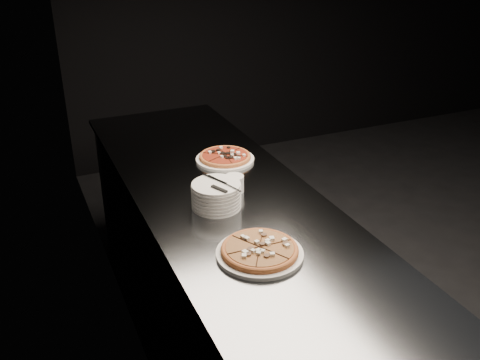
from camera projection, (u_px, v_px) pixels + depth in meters
name	position (u px, v px, depth m)	size (l,w,h in m)	color
wall_left	(131.00, 96.00, 1.91)	(0.02, 5.00, 2.80)	black
counter	(228.00, 285.00, 2.45)	(0.74, 2.44, 0.92)	slate
pizza_mushroom	(260.00, 251.00, 1.84)	(0.30, 0.30, 0.04)	white
pizza_tomato	(225.00, 157.00, 2.58)	(0.33, 0.33, 0.03)	white
plate_stack	(216.00, 195.00, 2.14)	(0.20, 0.20, 0.10)	white
cutlery	(219.00, 184.00, 2.11)	(0.07, 0.21, 0.01)	#B2B5B9
ramekin	(234.00, 183.00, 2.28)	(0.08, 0.08, 0.07)	silver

